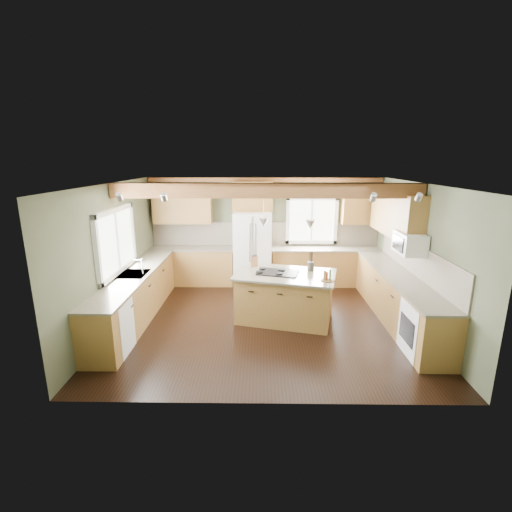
{
  "coord_description": "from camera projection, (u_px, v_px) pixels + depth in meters",
  "views": [
    {
      "loc": [
        -0.09,
        -6.58,
        3.01
      ],
      "look_at": [
        -0.19,
        0.3,
        1.21
      ],
      "focal_mm": 26.0,
      "sensor_mm": 36.0,
      "label": 1
    }
  ],
  "objects": [
    {
      "name": "upper_cab_back_corner",
      "position": [
        361.0,
        205.0,
        8.85
      ],
      "size": [
        0.9,
        0.35,
        0.9
      ],
      "primitive_type": "cube",
      "color": "brown",
      "rests_on": "wall_back"
    },
    {
      "name": "island",
      "position": [
        285.0,
        297.0,
        7.11
      ],
      "size": [
        1.93,
        1.44,
        0.88
      ],
      "primitive_type": "cube",
      "rotation": [
        0.0,
        0.0,
        -0.24
      ],
      "color": "brown",
      "rests_on": "floor"
    },
    {
      "name": "island_top",
      "position": [
        285.0,
        275.0,
        6.99
      ],
      "size": [
        2.07,
        1.58,
        0.04
      ],
      "primitive_type": "cube",
      "rotation": [
        0.0,
        0.0,
        -0.24
      ],
      "color": "#4B4437",
      "rests_on": "island"
    },
    {
      "name": "wall_right",
      "position": [
        419.0,
        256.0,
        6.76
      ],
      "size": [
        0.0,
        5.0,
        5.0
      ],
      "primitive_type": "plane",
      "rotation": [
        1.57,
        0.0,
        -1.57
      ],
      "color": "#434833",
      "rests_on": "ground"
    },
    {
      "name": "utensil_crock",
      "position": [
        311.0,
        266.0,
        7.15
      ],
      "size": [
        0.14,
        0.14,
        0.17
      ],
      "primitive_type": "cylinder",
      "rotation": [
        0.0,
        0.0,
        0.04
      ],
      "color": "#463E38",
      "rests_on": "island_top"
    },
    {
      "name": "wall_back",
      "position": [
        265.0,
        230.0,
        9.22
      ],
      "size": [
        5.6,
        0.0,
        5.6
      ],
      "primitive_type": "plane",
      "rotation": [
        1.57,
        0.0,
        0.0
      ],
      "color": "#434833",
      "rests_on": "ground"
    },
    {
      "name": "wall_left",
      "position": [
        115.0,
        255.0,
        6.84
      ],
      "size": [
        0.0,
        5.0,
        5.0
      ],
      "primitive_type": "plane",
      "rotation": [
        1.57,
        0.0,
        1.57
      ],
      "color": "#434833",
      "rests_on": "ground"
    },
    {
      "name": "counter_back_right",
      "position": [
        326.0,
        249.0,
        9.01
      ],
      "size": [
        2.66,
        0.64,
        0.04
      ],
      "primitive_type": "cube",
      "color": "#4B4437",
      "rests_on": "base_cab_back_right"
    },
    {
      "name": "upper_cab_over_fridge",
      "position": [
        253.0,
        196.0,
        8.84
      ],
      "size": [
        0.96,
        0.35,
        0.7
      ],
      "primitive_type": "cube",
      "color": "brown",
      "rests_on": "wall_back"
    },
    {
      "name": "base_cab_right",
      "position": [
        397.0,
        299.0,
        7.03
      ],
      "size": [
        0.6,
        3.7,
        0.88
      ],
      "primitive_type": "cube",
      "color": "brown",
      "rests_on": "floor"
    },
    {
      "name": "counter_left",
      "position": [
        134.0,
        275.0,
        6.98
      ],
      "size": [
        0.64,
        3.74,
        0.04
      ],
      "primitive_type": "cube",
      "color": "#4B4437",
      "rests_on": "base_cab_left"
    },
    {
      "name": "pendant_left",
      "position": [
        263.0,
        222.0,
        6.85
      ],
      "size": [
        0.18,
        0.18,
        0.16
      ],
      "primitive_type": "cone",
      "rotation": [
        3.14,
        0.0,
        0.0
      ],
      "color": "#B2B2B7",
      "rests_on": "ceiling"
    },
    {
      "name": "base_cab_back_left",
      "position": [
        193.0,
        266.0,
        9.17
      ],
      "size": [
        2.02,
        0.6,
        0.88
      ],
      "primitive_type": "cube",
      "color": "brown",
      "rests_on": "floor"
    },
    {
      "name": "floor",
      "position": [
        266.0,
        321.0,
        7.13
      ],
      "size": [
        5.6,
        5.6,
        0.0
      ],
      "primitive_type": "plane",
      "color": "black",
      "rests_on": "ground"
    },
    {
      "name": "upper_cab_back_left",
      "position": [
        183.0,
        205.0,
        8.91
      ],
      "size": [
        1.4,
        0.35,
        0.9
      ],
      "primitive_type": "cube",
      "color": "brown",
      "rests_on": "wall_back"
    },
    {
      "name": "sink",
      "position": [
        134.0,
        274.0,
        6.98
      ],
      "size": [
        0.5,
        0.65,
        0.03
      ],
      "primitive_type": "cube",
      "color": "#262628",
      "rests_on": "counter_left"
    },
    {
      "name": "pendant_right",
      "position": [
        310.0,
        224.0,
        6.64
      ],
      "size": [
        0.18,
        0.18,
        0.16
      ],
      "primitive_type": "cone",
      "rotation": [
        3.14,
        0.0,
        0.0
      ],
      "color": "#B2B2B7",
      "rests_on": "ceiling"
    },
    {
      "name": "upper_cab_right",
      "position": [
        396.0,
        213.0,
        7.47
      ],
      "size": [
        0.35,
        2.2,
        0.9
      ],
      "primitive_type": "cube",
      "color": "brown",
      "rests_on": "wall_right"
    },
    {
      "name": "soffit_trim",
      "position": [
        265.0,
        180.0,
        8.81
      ],
      "size": [
        5.55,
        0.2,
        0.1
      ],
      "primitive_type": "cube",
      "color": "brown",
      "rests_on": "ceiling"
    },
    {
      "name": "refrigerator",
      "position": [
        253.0,
        249.0,
        8.96
      ],
      "size": [
        0.9,
        0.74,
        1.8
      ],
      "primitive_type": "cube",
      "color": "silver",
      "rests_on": "floor"
    },
    {
      "name": "backsplash_back",
      "position": [
        265.0,
        234.0,
        9.23
      ],
      "size": [
        5.58,
        0.03,
        0.58
      ],
      "primitive_type": "cube",
      "color": "brown",
      "rests_on": "wall_back"
    },
    {
      "name": "bottle_tray",
      "position": [
        328.0,
        275.0,
        6.55
      ],
      "size": [
        0.23,
        0.23,
        0.21
      ],
      "primitive_type": null,
      "rotation": [
        0.0,
        0.0,
        -0.0
      ],
      "color": "brown",
      "rests_on": "island_top"
    },
    {
      "name": "backsplash_right",
      "position": [
        417.0,
        260.0,
        6.83
      ],
      "size": [
        0.03,
        3.7,
        0.58
      ],
      "primitive_type": "cube",
      "color": "brown",
      "rests_on": "wall_right"
    },
    {
      "name": "cooktop",
      "position": [
        278.0,
        272.0,
        7.02
      ],
      "size": [
        0.85,
        0.66,
        0.02
      ],
      "primitive_type": "cube",
      "rotation": [
        0.0,
        0.0,
        -0.24
      ],
      "color": "black",
      "rests_on": "island_top"
    },
    {
      "name": "microwave",
      "position": [
        410.0,
        243.0,
        6.65
      ],
      "size": [
        0.4,
        0.7,
        0.38
      ],
      "primitive_type": "cube",
      "color": "white",
      "rests_on": "wall_right"
    },
    {
      "name": "oven",
      "position": [
        426.0,
        330.0,
        5.78
      ],
      "size": [
        0.6,
        0.72,
        0.84
      ],
      "primitive_type": "cube",
      "color": "white",
      "rests_on": "floor"
    },
    {
      "name": "counter_right",
      "position": [
        400.0,
        276.0,
        6.92
      ],
      "size": [
        0.64,
        3.74,
        0.04
      ],
      "primitive_type": "cube",
      "color": "#4B4437",
      "rests_on": "base_cab_right"
    },
    {
      "name": "ceiling_beam",
      "position": [
        267.0,
        191.0,
        6.6
      ],
      "size": [
        5.55,
        0.26,
        0.26
      ],
      "primitive_type": "cube",
      "color": "brown",
      "rests_on": "ceiling"
    },
    {
      "name": "base_cab_back_right",
      "position": [
        325.0,
        267.0,
        9.13
      ],
      "size": [
        2.62,
        0.6,
        0.88
      ],
      "primitive_type": "cube",
      "color": "brown",
      "rests_on": "floor"
    },
    {
      "name": "dishwasher",
      "position": [
        109.0,
        328.0,
        5.85
      ],
      "size": [
        0.6,
        0.6,
        0.84
      ],
      "primitive_type": "cube",
      "color": "white",
      "rests_on": "floor"
    },
    {
      "name": "knife_block",
      "position": [
        255.0,
        262.0,
        7.44
      ],
      "size": [
        0.14,
        0.12,
        0.19
      ],
      "primitive_type": "cube",
      "rotation": [
        0.0,
        0.0,
        -0.28
      ],
      "color": "#5A321B",
      "rests_on": "island_top"
    },
    {
      "name": "counter_back_left",
      "position": [
        192.0,
        248.0,
        9.05
      ],
      "size": [
        2.06,
        0.64,
        0.04
      ],
      "primitive_type": "cube",
      "color": "#4B4437",
      "rests_on": "base_cab_back_left"
    },
    {
      "name": "window_left",
      "position": [
        116.0,
        241.0,
        6.82
      ],
      "size": [
        0.04,
        1.6,
        1.05
      ],
      "primitive_type": "cube",
      "color": "white",
      "rests_on": "wall_left"
    },
    {
      "name": "faucet",
      "position": [
        142.0,
        267.0,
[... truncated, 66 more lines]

